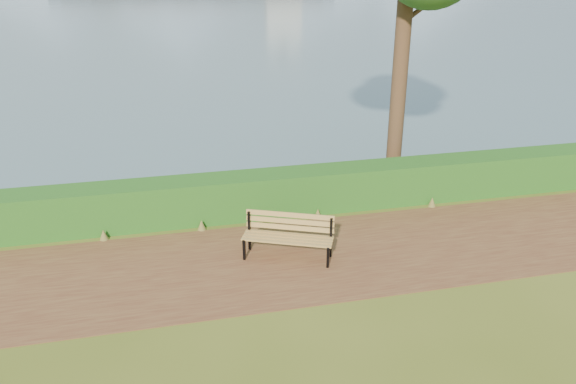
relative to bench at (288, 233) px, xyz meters
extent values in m
plane|color=#4D5C1A|center=(-0.52, -0.46, -0.52)|extent=(140.00, 140.00, 0.00)
cube|color=#5A2E1F|center=(-0.52, -0.16, -0.52)|extent=(40.00, 3.40, 0.01)
cube|color=#194E16|center=(-0.52, 2.14, -0.02)|extent=(32.00, 0.85, 1.00)
cube|color=black|center=(-0.90, 0.05, -0.30)|extent=(0.07, 0.08, 0.45)
cube|color=black|center=(-0.72, 0.46, -0.09)|extent=(0.07, 0.08, 0.87)
cube|color=black|center=(-0.81, 0.25, -0.10)|extent=(0.26, 0.50, 0.05)
cube|color=black|center=(0.65, -0.63, -0.30)|extent=(0.07, 0.08, 0.45)
cube|color=black|center=(0.83, -0.22, -0.09)|extent=(0.07, 0.08, 0.87)
cube|color=black|center=(0.74, -0.43, -0.10)|extent=(0.26, 0.50, 0.05)
cube|color=#A58040|center=(-0.11, -0.26, -0.07)|extent=(1.70, 0.81, 0.04)
cube|color=#A58040|center=(-0.06, -0.14, -0.07)|extent=(1.70, 0.81, 0.04)
cube|color=#A58040|center=(-0.01, -0.03, -0.07)|extent=(1.70, 0.81, 0.04)
cube|color=#A58040|center=(0.04, 0.09, -0.07)|extent=(1.70, 0.81, 0.04)
cube|color=#A58040|center=(0.06, 0.14, 0.05)|extent=(1.68, 0.77, 0.10)
cube|color=#A58040|center=(0.06, 0.14, 0.19)|extent=(1.68, 0.77, 0.10)
cube|color=#A58040|center=(0.06, 0.14, 0.33)|extent=(1.68, 0.77, 0.10)
cylinder|color=#3C2518|center=(3.86, 3.78, 3.13)|extent=(0.41, 0.41, 7.31)
cylinder|color=#3C2518|center=(4.32, 3.78, 3.94)|extent=(1.07, 0.12, 0.80)
camera|label=1|loc=(-2.29, -9.81, 5.15)|focal=35.00mm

